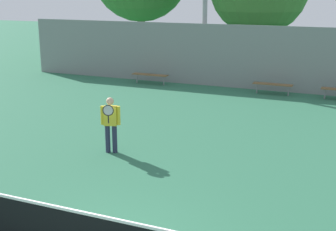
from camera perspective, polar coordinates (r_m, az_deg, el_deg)
tennis_player at (r=13.28m, az=-7.01°, el=-0.76°), size 0.54×0.48×1.61m
bench_courtside_far at (r=23.09m, az=-2.20°, el=4.94°), size 1.83×0.40×0.48m
bench_adjacent_court at (r=21.24m, az=12.65°, el=3.68°), size 1.74×0.40×0.48m
back_fence at (r=21.85m, az=12.59°, el=6.77°), size 25.90×0.06×2.95m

